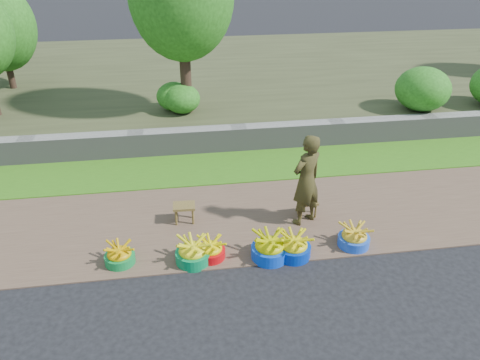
{
  "coord_description": "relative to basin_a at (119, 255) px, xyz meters",
  "views": [
    {
      "loc": [
        -1.37,
        -5.34,
        4.38
      ],
      "look_at": [
        -0.38,
        1.3,
        0.75
      ],
      "focal_mm": 35.0,
      "sensor_mm": 36.0,
      "label": 1
    }
  ],
  "objects": [
    {
      "name": "ground_plane",
      "position": [
        2.31,
        -0.36,
        -0.15
      ],
      "size": [
        120.0,
        120.0,
        0.0
      ],
      "primitive_type": "plane",
      "color": "black",
      "rests_on": "ground"
    },
    {
      "name": "earth_bank",
      "position": [
        2.31,
        8.64,
        0.1
      ],
      "size": [
        80.0,
        10.0,
        0.5
      ],
      "primitive_type": "cube",
      "color": "#3B4124",
      "rests_on": "ground"
    },
    {
      "name": "basin_e",
      "position": [
        2.57,
        -0.2,
        0.02
      ],
      "size": [
        0.52,
        0.52,
        0.39
      ],
      "color": "#042DAB",
      "rests_on": "ground"
    },
    {
      "name": "vegetation",
      "position": [
        0.87,
        7.12,
        2.44
      ],
      "size": [
        34.31,
        7.94,
        4.35
      ],
      "color": "#312118",
      "rests_on": "earth_bank"
    },
    {
      "name": "dirt_shoulder",
      "position": [
        2.31,
        0.89,
        -0.14
      ],
      "size": [
        80.0,
        2.5,
        0.02
      ],
      "primitive_type": "cube",
      "color": "brown",
      "rests_on": "ground"
    },
    {
      "name": "vendor_woman",
      "position": [
        2.97,
        0.67,
        0.65
      ],
      "size": [
        0.68,
        0.61,
        1.56
      ],
      "primitive_type": "imported",
      "rotation": [
        0.0,
        0.0,
        3.65
      ],
      "color": "black",
      "rests_on": "dirt_shoulder"
    },
    {
      "name": "basin_a",
      "position": [
        0.0,
        0.0,
        0.0
      ],
      "size": [
        0.44,
        0.44,
        0.33
      ],
      "color": "#0E7D35",
      "rests_on": "ground"
    },
    {
      "name": "basin_d",
      "position": [
        2.21,
        -0.18,
        0.04
      ],
      "size": [
        0.55,
        0.55,
        0.41
      ],
      "color": "blue",
      "rests_on": "ground"
    },
    {
      "name": "basin_c",
      "position": [
        1.33,
        -0.06,
        -0.0
      ],
      "size": [
        0.44,
        0.44,
        0.33
      ],
      "color": "#C1080D",
      "rests_on": "ground"
    },
    {
      "name": "basin_b",
      "position": [
        1.07,
        -0.12,
        0.03
      ],
      "size": [
        0.52,
        0.52,
        0.39
      ],
      "color": "#087B43",
      "rests_on": "ground"
    },
    {
      "name": "retaining_wall",
      "position": [
        2.31,
        3.74,
        0.13
      ],
      "size": [
        80.0,
        0.35,
        0.55
      ],
      "primitive_type": "cube",
      "color": "gray",
      "rests_on": "ground"
    },
    {
      "name": "basin_f",
      "position": [
        3.56,
        -0.09,
        0.01
      ],
      "size": [
        0.49,
        0.49,
        0.36
      ],
      "color": "blue",
      "rests_on": "ground"
    },
    {
      "name": "grass_verge",
      "position": [
        2.31,
        2.89,
        -0.13
      ],
      "size": [
        80.0,
        1.5,
        0.04
      ],
      "primitive_type": "cube",
      "color": "#357416",
      "rests_on": "ground"
    },
    {
      "name": "stool_right",
      "position": [
        3.07,
        0.84,
        0.1
      ],
      "size": [
        0.34,
        0.26,
        0.29
      ],
      "rotation": [
        0.0,
        0.0,
        0.03
      ],
      "color": "brown",
      "rests_on": "dirt_shoulder"
    },
    {
      "name": "stool_left",
      "position": [
        0.99,
        0.97,
        0.13
      ],
      "size": [
        0.37,
        0.29,
        0.32
      ],
      "rotation": [
        0.0,
        0.0,
        -0.04
      ],
      "color": "brown",
      "rests_on": "dirt_shoulder"
    }
  ]
}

